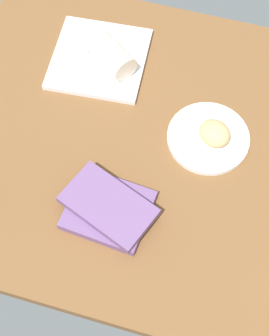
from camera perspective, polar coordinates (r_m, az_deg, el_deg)
name	(u,v)px	position (r cm, az deg, el deg)	size (l,w,h in cm)	color
dining_table	(153,146)	(129.75, 2.11, 2.47)	(110.00, 90.00, 4.00)	brown
round_plate	(208,138)	(129.02, 8.19, 3.33)	(20.51, 20.51, 1.40)	white
scone_pastry	(215,133)	(126.30, 8.91, 3.83)	(8.07, 7.13, 4.78)	tan
square_plate	(99,59)	(142.10, -3.94, 12.02)	(24.81, 24.81, 1.60)	white
sauce_cup	(82,44)	(142.82, -5.85, 13.52)	(5.51, 5.51, 2.58)	silver
breakfast_wrap	(112,56)	(136.94, -2.51, 12.38)	(7.13, 7.13, 12.49)	beige
book_stack	(108,208)	(117.79, -2.92, -4.49)	(23.66, 18.76, 4.58)	#6B4C7A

